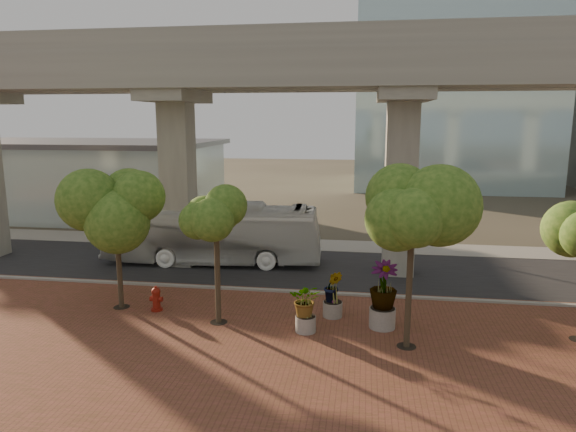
# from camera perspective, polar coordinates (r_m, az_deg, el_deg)

# --- Properties ---
(ground) EXTENTS (160.00, 160.00, 0.00)m
(ground) POSITION_cam_1_polar(r_m,az_deg,el_deg) (26.54, -0.90, -7.09)
(ground) COLOR #3B372B
(ground) RESTS_ON ground
(brick_plaza) EXTENTS (70.00, 13.00, 0.06)m
(brick_plaza) POSITION_cam_1_polar(r_m,az_deg,el_deg) (19.22, -4.94, -14.23)
(brick_plaza) COLOR brown
(brick_plaza) RESTS_ON ground
(asphalt_road) EXTENTS (90.00, 8.00, 0.04)m
(asphalt_road) POSITION_cam_1_polar(r_m,az_deg,el_deg) (28.42, -0.24, -5.84)
(asphalt_road) COLOR black
(asphalt_road) RESTS_ON ground
(curb_strip) EXTENTS (70.00, 0.25, 0.16)m
(curb_strip) POSITION_cam_1_polar(r_m,az_deg,el_deg) (24.65, -1.67, -8.32)
(curb_strip) COLOR gray
(curb_strip) RESTS_ON ground
(far_sidewalk) EXTENTS (90.00, 3.00, 0.06)m
(far_sidewalk) POSITION_cam_1_polar(r_m,az_deg,el_deg) (33.67, 1.20, -3.18)
(far_sidewalk) COLOR gray
(far_sidewalk) RESTS_ON ground
(transit_viaduct) EXTENTS (72.00, 5.60, 12.40)m
(transit_viaduct) POSITION_cam_1_polar(r_m,az_deg,el_deg) (27.25, -0.25, 8.97)
(transit_viaduct) COLOR #9C9A8E
(transit_viaduct) RESTS_ON ground
(station_pavilion) EXTENTS (23.00, 13.00, 6.30)m
(station_pavilion) POSITION_cam_1_polar(r_m,az_deg,el_deg) (47.78, -21.94, 4.06)
(station_pavilion) COLOR #ACC2C4
(station_pavilion) RESTS_ON ground
(transit_bus) EXTENTS (12.41, 3.63, 3.42)m
(transit_bus) POSITION_cam_1_polar(r_m,az_deg,el_deg) (29.41, -8.38, -1.98)
(transit_bus) COLOR silver
(transit_bus) RESTS_ON ground
(fire_hydrant) EXTENTS (0.54, 0.49, 1.08)m
(fire_hydrant) POSITION_cam_1_polar(r_m,az_deg,el_deg) (22.85, -14.42, -8.90)
(fire_hydrant) COLOR maroon
(fire_hydrant) RESTS_ON ground
(planter_front) EXTENTS (1.77, 1.77, 1.95)m
(planter_front) POSITION_cam_1_polar(r_m,az_deg,el_deg) (19.86, 1.99, -9.55)
(planter_front) COLOR gray
(planter_front) RESTS_ON ground
(planter_right) EXTENTS (2.51, 2.51, 2.68)m
(planter_right) POSITION_cam_1_polar(r_m,az_deg,el_deg) (20.41, 10.55, -7.87)
(planter_right) COLOR gray
(planter_right) RESTS_ON ground
(planter_left) EXTENTS (1.80, 1.80, 1.98)m
(planter_left) POSITION_cam_1_polar(r_m,az_deg,el_deg) (21.36, 5.02, -8.05)
(planter_left) COLOR gray
(planter_left) RESTS_ON ground
(street_tree_far_west) EXTENTS (4.02, 4.02, 6.12)m
(street_tree_far_west) POSITION_cam_1_polar(r_m,az_deg,el_deg) (22.75, -18.61, 0.56)
(street_tree_far_west) COLOR #4A3D2A
(street_tree_far_west) RESTS_ON ground
(street_tree_near_west) EXTENTS (3.07, 3.07, 5.96)m
(street_tree_near_west) POSITION_cam_1_polar(r_m,az_deg,el_deg) (20.03, -8.02, 0.48)
(street_tree_near_west) COLOR #4A3D2A
(street_tree_near_west) RESTS_ON ground
(street_tree_near_east) EXTENTS (4.35, 4.35, 6.96)m
(street_tree_near_east) POSITION_cam_1_polar(r_m,az_deg,el_deg) (18.07, 13.67, 0.53)
(street_tree_near_east) COLOR #4A3D2A
(street_tree_near_east) RESTS_ON ground
(streetlamp_west) EXTENTS (0.36, 1.05, 7.25)m
(streetlamp_west) POSITION_cam_1_polar(r_m,az_deg,el_deg) (33.33, -12.91, 3.76)
(streetlamp_west) COLOR #2D2D32
(streetlamp_west) RESTS_ON ground
(streetlamp_east) EXTENTS (0.39, 1.14, 7.84)m
(streetlamp_east) POSITION_cam_1_polar(r_m,az_deg,el_deg) (32.60, 13.45, 4.19)
(streetlamp_east) COLOR #2E2E33
(streetlamp_east) RESTS_ON ground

